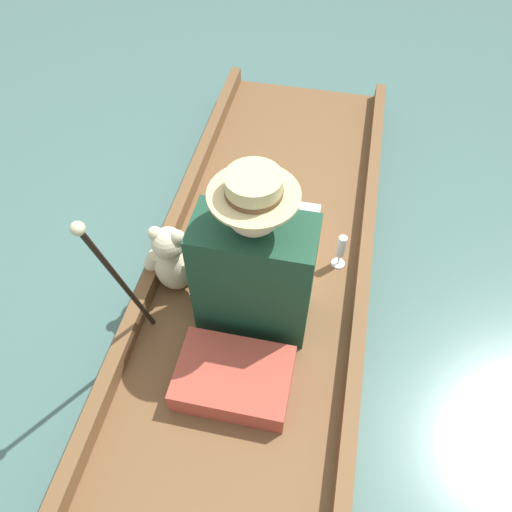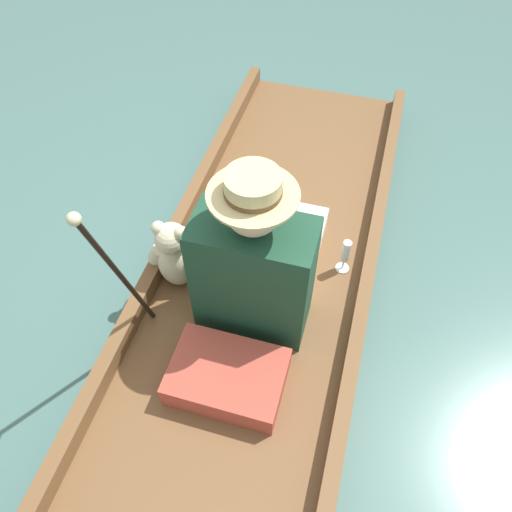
% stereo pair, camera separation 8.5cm
% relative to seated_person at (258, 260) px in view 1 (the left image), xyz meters
% --- Properties ---
extents(ground_plane, '(16.00, 16.00, 0.00)m').
position_rel_seated_person_xyz_m(ground_plane, '(-0.02, 0.01, -0.41)').
color(ground_plane, '#476B66').
extents(punt_boat, '(1.01, 3.40, 0.22)m').
position_rel_seated_person_xyz_m(punt_boat, '(-0.02, 0.01, -0.34)').
color(punt_boat, brown).
rests_on(punt_boat, ground_plane).
extents(seat_cushion, '(0.45, 0.31, 0.12)m').
position_rel_seated_person_xyz_m(seat_cushion, '(-0.01, -0.42, -0.23)').
color(seat_cushion, '#B24738').
rests_on(seat_cushion, punt_boat).
extents(seated_person, '(0.46, 0.79, 0.83)m').
position_rel_seated_person_xyz_m(seated_person, '(0.00, 0.00, 0.00)').
color(seated_person, white).
rests_on(seated_person, punt_boat).
extents(teddy_bear, '(0.27, 0.16, 0.39)m').
position_rel_seated_person_xyz_m(teddy_bear, '(-0.39, 0.00, -0.11)').
color(teddy_bear, beige).
rests_on(teddy_bear, punt_boat).
extents(wine_glass, '(0.07, 0.07, 0.19)m').
position_rel_seated_person_xyz_m(wine_glass, '(0.33, 0.28, -0.17)').
color(wine_glass, silver).
rests_on(wine_glass, punt_boat).
extents(walking_cane, '(0.04, 0.25, 0.88)m').
position_rel_seated_person_xyz_m(walking_cane, '(-0.43, -0.34, 0.22)').
color(walking_cane, black).
rests_on(walking_cane, punt_boat).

